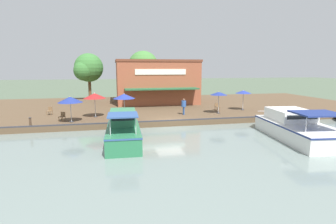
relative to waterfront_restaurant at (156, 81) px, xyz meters
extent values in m
plane|color=#4C5B47|center=(13.67, -0.94, -3.59)|extent=(220.00, 220.00, 0.00)
cube|color=brown|center=(2.67, -0.94, -3.29)|extent=(22.00, 56.00, 0.60)
cube|color=#2D2D33|center=(13.57, -0.94, -2.94)|extent=(0.20, 50.40, 0.10)
cube|color=brown|center=(-0.03, 0.00, -0.15)|extent=(7.87, 10.93, 5.68)
cube|color=brown|center=(-0.03, 0.00, 2.84)|extent=(8.02, 11.15, 0.30)
cube|color=#235633|center=(4.81, 0.00, -0.69)|extent=(1.80, 9.29, 0.16)
cube|color=silver|center=(3.95, 0.00, 1.41)|extent=(0.08, 6.56, 0.70)
cylinder|color=#B7B7B7|center=(9.04, 8.85, -1.89)|extent=(0.06, 0.06, 2.19)
cylinder|color=#2D2D33|center=(9.04, 8.85, -2.96)|extent=(0.36, 0.36, 0.06)
cone|color=navy|center=(9.04, 8.85, -0.85)|extent=(1.82, 1.82, 0.35)
cone|color=white|center=(9.04, 8.85, -0.83)|extent=(1.13, 1.13, 0.28)
sphere|color=white|center=(9.04, 8.85, -0.67)|extent=(0.08, 0.08, 0.08)
cylinder|color=#B7B7B7|center=(12.21, -9.86, -1.91)|extent=(0.06, 0.06, 2.16)
cylinder|color=#2D2D33|center=(12.21, -9.86, -2.96)|extent=(0.36, 0.36, 0.06)
cone|color=navy|center=(12.21, -9.86, -0.91)|extent=(2.19, 2.19, 0.54)
cone|color=yellow|center=(12.21, -9.86, -0.89)|extent=(1.36, 1.36, 0.43)
sphere|color=yellow|center=(12.21, -9.86, -0.64)|extent=(0.08, 0.08, 0.08)
cylinder|color=#B7B7B7|center=(10.59, 5.13, -1.88)|extent=(0.06, 0.06, 2.23)
cylinder|color=#2D2D33|center=(10.59, 5.13, -2.96)|extent=(0.36, 0.36, 0.06)
cone|color=navy|center=(10.59, 5.13, -0.81)|extent=(1.85, 1.85, 0.34)
cone|color=yellow|center=(10.59, 5.13, -0.79)|extent=(1.14, 1.14, 0.27)
sphere|color=yellow|center=(10.59, 5.13, -0.64)|extent=(0.08, 0.08, 0.08)
cylinder|color=#B7B7B7|center=(11.89, -5.03, -1.83)|extent=(0.06, 0.06, 2.32)
cylinder|color=#2D2D33|center=(11.89, -5.03, -2.96)|extent=(0.36, 0.36, 0.06)
cone|color=navy|center=(11.89, -5.03, -0.74)|extent=(2.05, 2.05, 0.46)
cone|color=white|center=(11.89, -5.03, -0.72)|extent=(1.27, 1.27, 0.36)
sphere|color=white|center=(11.89, -5.03, -0.52)|extent=(0.08, 0.08, 0.08)
cylinder|color=#B7B7B7|center=(10.05, -7.86, -1.87)|extent=(0.06, 0.06, 2.24)
cylinder|color=#2D2D33|center=(10.05, -7.86, -2.96)|extent=(0.36, 0.36, 0.06)
cone|color=maroon|center=(10.05, -7.86, -0.83)|extent=(2.20, 2.20, 0.52)
cone|color=white|center=(10.05, -7.86, -0.81)|extent=(1.36, 1.36, 0.42)
sphere|color=white|center=(10.05, -7.86, -0.57)|extent=(0.08, 0.08, 0.08)
cube|color=brown|center=(9.71, -5.14, -2.78)|extent=(0.05, 0.05, 0.42)
cube|color=brown|center=(9.61, -5.53, -2.78)|extent=(0.05, 0.05, 0.42)
cube|color=brown|center=(9.32, -5.05, -2.78)|extent=(0.05, 0.05, 0.42)
cube|color=brown|center=(9.22, -5.43, -2.78)|extent=(0.05, 0.05, 0.42)
cube|color=brown|center=(9.47, -5.29, -2.57)|extent=(0.53, 0.53, 0.05)
cube|color=brown|center=(9.27, -5.24, -2.34)|extent=(0.15, 0.44, 0.40)
cube|color=brown|center=(8.82, 6.07, -2.78)|extent=(0.05, 0.05, 0.42)
cube|color=brown|center=(8.91, 5.68, -2.78)|extent=(0.05, 0.05, 0.42)
cube|color=brown|center=(8.43, 5.98, -2.78)|extent=(0.05, 0.05, 0.42)
cube|color=brown|center=(8.52, 5.59, -2.78)|extent=(0.05, 0.05, 0.42)
cube|color=brown|center=(8.67, 5.83, -2.57)|extent=(0.53, 0.53, 0.05)
cube|color=brown|center=(8.47, 5.78, -2.34)|extent=(0.14, 0.44, 0.40)
cube|color=brown|center=(8.13, -12.53, -2.78)|extent=(0.05, 0.05, 0.42)
cube|color=brown|center=(8.01, -12.91, -2.78)|extent=(0.05, 0.05, 0.42)
cube|color=brown|center=(7.74, -12.41, -2.78)|extent=(0.05, 0.05, 0.42)
cube|color=brown|center=(7.63, -12.79, -2.78)|extent=(0.05, 0.05, 0.42)
cube|color=brown|center=(7.88, -12.66, -2.57)|extent=(0.55, 0.55, 0.05)
cube|color=brown|center=(7.68, -12.60, -2.34)|extent=(0.16, 0.43, 0.40)
cube|color=brown|center=(11.86, -10.67, -2.78)|extent=(0.05, 0.05, 0.42)
cube|color=brown|center=(11.70, -11.04, -2.78)|extent=(0.05, 0.05, 0.42)
cube|color=brown|center=(11.50, -10.51, -2.78)|extent=(0.05, 0.05, 0.42)
cube|color=brown|center=(11.34, -10.88, -2.78)|extent=(0.05, 0.05, 0.42)
cube|color=brown|center=(11.60, -10.77, -2.57)|extent=(0.58, 0.58, 0.05)
cube|color=brown|center=(11.42, -10.69, -2.34)|extent=(0.21, 0.42, 0.40)
cylinder|color=#2D5193|center=(10.70, 1.22, -2.58)|extent=(0.13, 0.13, 0.83)
cylinder|color=#2D5193|center=(10.53, 1.20, -2.58)|extent=(0.13, 0.13, 0.83)
cylinder|color=#2D5193|center=(10.62, 1.21, -1.83)|extent=(0.49, 0.49, 0.66)
sphere|color=brown|center=(10.62, 1.21, -1.39)|extent=(0.23, 0.23, 0.23)
cube|color=#287047|center=(18.58, -5.43, -2.89)|extent=(5.97, 2.51, 1.23)
ellipsoid|color=#287047|center=(15.64, -5.32, -2.89)|extent=(2.16, 2.25, 1.23)
cube|color=#2D4C84|center=(18.58, -5.43, -2.36)|extent=(6.04, 2.55, 0.10)
cube|color=#337A51|center=(17.55, -5.39, -1.71)|extent=(2.28, 1.91, 1.13)
cube|color=black|center=(18.63, -5.43, -1.57)|extent=(0.12, 1.60, 0.39)
cube|color=#2D4C84|center=(19.97, -5.48, -1.11)|extent=(2.18, 2.02, 0.09)
cylinder|color=silver|center=(20.63, -4.71, -1.70)|extent=(0.05, 0.05, 1.17)
cylinder|color=silver|center=(20.57, -6.31, -1.70)|extent=(0.05, 0.05, 1.17)
cylinder|color=silver|center=(15.40, -5.31, -1.98)|extent=(0.11, 1.83, 0.04)
cube|color=white|center=(19.94, 7.86, -2.91)|extent=(8.29, 4.37, 1.20)
ellipsoid|color=white|center=(15.98, 8.30, -2.91)|extent=(3.16, 3.62, 1.20)
cube|color=navy|center=(19.94, 7.86, -2.40)|extent=(8.39, 4.42, 0.10)
cube|color=white|center=(18.54, 8.01, -1.86)|extent=(3.64, 3.16, 0.91)
cube|color=black|center=(20.18, 7.83, -1.75)|extent=(0.33, 2.45, 0.32)
cube|color=navy|center=(21.80, 7.65, -1.17)|extent=(2.78, 3.23, 0.11)
cylinder|color=silver|center=(22.40, 6.35, -1.74)|extent=(0.05, 0.05, 1.14)
cylinder|color=silver|center=(15.66, 8.34, -2.02)|extent=(0.35, 2.79, 0.04)
cylinder|color=#473323|center=(13.32, -13.01, -2.63)|extent=(0.18, 0.18, 0.72)
cylinder|color=#2D2D33|center=(13.32, -13.01, -2.25)|extent=(0.22, 0.22, 0.04)
cylinder|color=brown|center=(-5.97, -9.60, -1.35)|extent=(0.46, 0.46, 3.28)
sphere|color=#387033|center=(-5.97, -9.60, 1.94)|extent=(4.41, 4.41, 4.41)
sphere|color=#387033|center=(-5.08, -10.26, 1.50)|extent=(3.09, 3.09, 3.09)
cylinder|color=brown|center=(-5.25, -1.16, -1.30)|extent=(0.41, 0.41, 3.39)
sphere|color=#427A38|center=(-5.25, -1.16, 2.19)|extent=(4.79, 4.79, 4.79)
sphere|color=#427A38|center=(-4.29, -1.88, 1.71)|extent=(3.35, 3.35, 3.35)
camera|label=1|loc=(37.01, -6.07, 1.92)|focal=28.00mm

